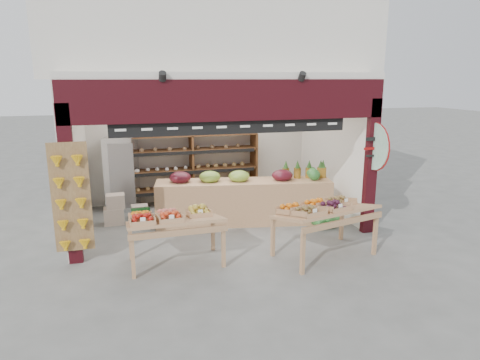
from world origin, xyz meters
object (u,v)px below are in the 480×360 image
object	(u,v)px
back_shelving	(191,153)
display_table_left	(168,219)
cardboard_stack	(126,212)
watermelon_pile	(325,217)
refrigerator	(122,173)
mid_counter	(243,200)
display_table_right	(321,210)

from	to	relation	value
back_shelving	display_table_left	bearing A→B (deg)	-105.25
back_shelving	cardboard_stack	distance (m)	2.20
display_table_left	watermelon_pile	size ratio (longest dim) A/B	2.30
refrigerator	watermelon_pile	xyz separation A→B (m)	(4.07, -2.33, -0.68)
back_shelving	mid_counter	xyz separation A→B (m)	(0.81, -1.78, -0.74)
mid_counter	display_table_right	distance (m)	2.22
refrigerator	display_table_left	distance (m)	3.46
refrigerator	back_shelving	bearing A→B (deg)	16.75
cardboard_stack	mid_counter	xyz separation A→B (m)	(2.42, -0.67, 0.27)
watermelon_pile	display_table_right	bearing A→B (deg)	-119.36
cardboard_stack	display_table_left	size ratio (longest dim) A/B	0.61
cardboard_stack	watermelon_pile	distance (m)	4.22
refrigerator	display_table_left	xyz separation A→B (m)	(0.71, -3.38, -0.09)
back_shelving	watermelon_pile	distance (m)	3.56
back_shelving	display_table_left	world-z (taller)	back_shelving
back_shelving	display_table_right	bearing A→B (deg)	-67.13
cardboard_stack	mid_counter	size ratio (longest dim) A/B	0.26
cardboard_stack	watermelon_pile	world-z (taller)	cardboard_stack
mid_counter	display_table_right	world-z (taller)	mid_counter
watermelon_pile	cardboard_stack	bearing A→B (deg)	162.31
back_shelving	watermelon_pile	size ratio (longest dim) A/B	4.70
mid_counter	watermelon_pile	size ratio (longest dim) A/B	5.45
refrigerator	mid_counter	bearing A→B (deg)	-20.42
refrigerator	mid_counter	size ratio (longest dim) A/B	0.46
display_table_left	cardboard_stack	bearing A→B (deg)	105.96
back_shelving	refrigerator	xyz separation A→B (m)	(-1.65, -0.07, -0.39)
display_table_left	mid_counter	bearing A→B (deg)	43.68
cardboard_stack	display_table_right	bearing A→B (deg)	-40.04
back_shelving	watermelon_pile	bearing A→B (deg)	-44.82
cardboard_stack	watermelon_pile	size ratio (longest dim) A/B	1.40
cardboard_stack	mid_counter	world-z (taller)	mid_counter
cardboard_stack	mid_counter	bearing A→B (deg)	-15.40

